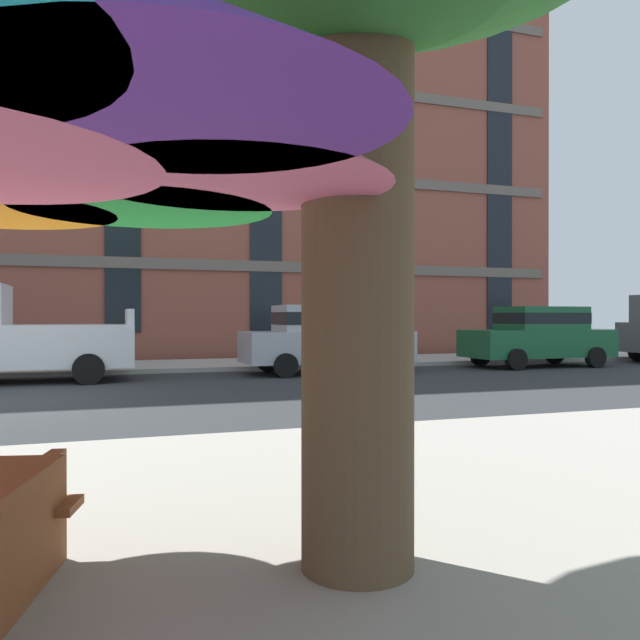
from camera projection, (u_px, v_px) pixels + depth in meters
name	position (u px, v px, depth m)	size (l,w,h in m)	color
sidewalk_far	(35.00, 369.00, 17.02)	(56.00, 3.60, 0.12)	#B2ADA3
apartment_building	(57.00, 112.00, 24.73)	(37.25, 12.08, 19.20)	#934C3D
pickup_white	(3.00, 337.00, 13.97)	(5.10, 2.12, 2.20)	silver
sedan_silver	(325.00, 337.00, 16.42)	(4.40, 1.98, 1.78)	#A8AAB2
sedan_green	(538.00, 335.00, 18.59)	(4.40, 1.98, 1.78)	#195933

